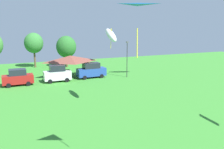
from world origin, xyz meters
TOP-DOWN VIEW (x-y plane):
  - kite_flying_6 at (5.66, 25.40)m, footprint 1.04×3.31m
  - kite_flying_11 at (2.03, 13.60)m, footprint 1.75×1.52m
  - parked_car_second_from_left at (-3.21, 38.26)m, footprint 4.20×2.01m
  - parked_car_third_from_left at (2.39, 38.40)m, footprint 4.03×1.93m
  - parked_car_rightmost_in_row at (7.99, 38.92)m, footprint 4.72×2.07m
  - park_pavilion at (5.03, 40.72)m, footprint 6.65×4.86m
  - light_post_1 at (13.57, 37.14)m, footprint 0.36×0.20m
  - treeline_tree_4 at (0.60, 52.92)m, footprint 3.72×3.72m
  - treeline_tree_5 at (6.68, 50.89)m, footprint 4.03×4.03m

SIDE VIEW (x-z plane):
  - parked_car_second_from_left at x=-3.21m, z-range -0.02..2.34m
  - parked_car_rightmost_in_row at x=7.99m, z-range -0.03..2.46m
  - parked_car_third_from_left at x=2.39m, z-range -0.04..2.53m
  - park_pavilion at x=5.03m, z-range 1.28..4.88m
  - light_post_1 at x=13.57m, z-range 0.40..6.28m
  - treeline_tree_5 at x=6.68m, z-range 0.95..7.32m
  - treeline_tree_4 at x=0.60m, z-range 1.43..8.43m
  - kite_flying_6 at x=5.66m, z-range 6.32..8.58m
  - kite_flying_11 at x=2.03m, z-range 7.70..9.76m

